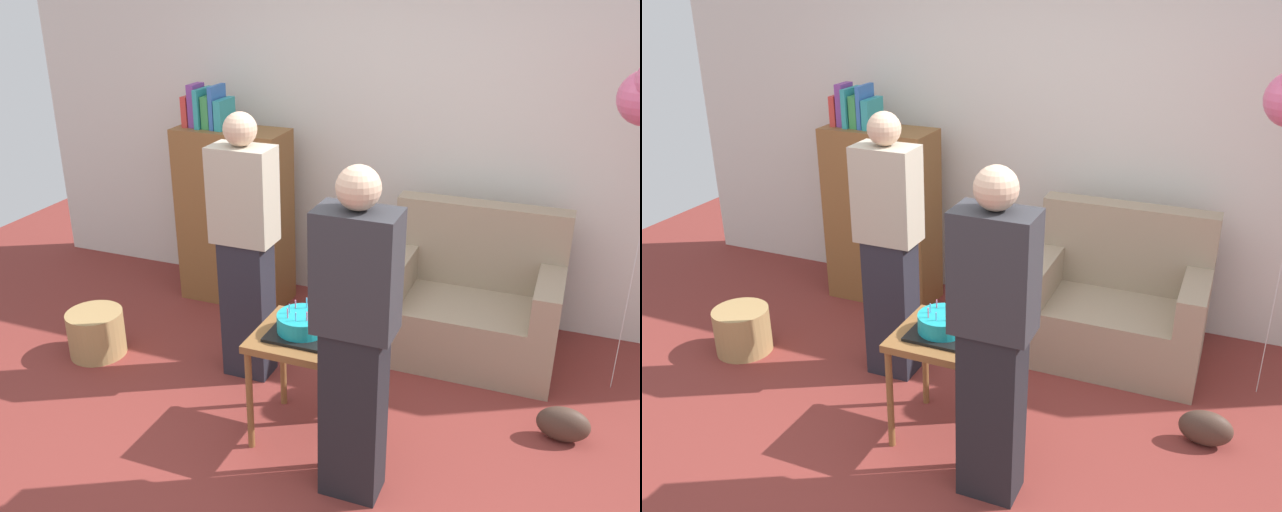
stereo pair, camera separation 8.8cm
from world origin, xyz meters
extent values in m
plane|color=maroon|center=(0.00, 0.00, 0.00)|extent=(8.00, 8.00, 0.00)
cube|color=silver|center=(0.00, 2.05, 1.35)|extent=(6.00, 0.10, 2.70)
cube|color=gray|center=(0.63, 1.42, 0.20)|extent=(1.10, 0.70, 0.40)
cube|color=gray|center=(0.63, 1.69, 0.68)|extent=(1.10, 0.16, 0.56)
cube|color=gray|center=(0.16, 1.42, 0.52)|extent=(0.16, 0.70, 0.24)
cube|color=gray|center=(1.10, 1.42, 0.52)|extent=(0.16, 0.70, 0.24)
cube|color=brown|center=(-1.15, 1.65, 0.65)|extent=(0.80, 0.36, 1.30)
cube|color=red|center=(-1.47, 1.65, 1.41)|extent=(0.04, 0.18, 0.21)
cube|color=#7F3D93|center=(-1.41, 1.65, 1.45)|extent=(0.05, 0.16, 0.29)
cube|color=teal|center=(-1.35, 1.65, 1.43)|extent=(0.04, 0.23, 0.27)
cube|color=#38934C|center=(-1.30, 1.65, 1.41)|extent=(0.06, 0.19, 0.22)
cube|color=#3366B7|center=(-1.24, 1.65, 1.45)|extent=(0.03, 0.21, 0.29)
cube|color=teal|center=(-1.19, 1.65, 1.40)|extent=(0.05, 0.22, 0.21)
cube|color=brown|center=(-0.05, 0.29, 0.60)|extent=(0.48, 0.48, 0.04)
cylinder|color=brown|center=(-0.26, 0.08, 0.29)|extent=(0.04, 0.04, 0.58)
cylinder|color=brown|center=(0.16, 0.08, 0.29)|extent=(0.04, 0.04, 0.58)
cylinder|color=brown|center=(-0.26, 0.50, 0.29)|extent=(0.04, 0.04, 0.58)
cylinder|color=brown|center=(0.16, 0.50, 0.29)|extent=(0.04, 0.04, 0.58)
cube|color=black|center=(-0.05, 0.29, 0.63)|extent=(0.32, 0.32, 0.02)
cylinder|color=teal|center=(-0.05, 0.29, 0.68)|extent=(0.26, 0.26, 0.09)
cylinder|color=#EA668C|center=(0.04, 0.29, 0.75)|extent=(0.01, 0.01, 0.05)
cylinder|color=#66B2E5|center=(0.02, 0.36, 0.76)|extent=(0.01, 0.01, 0.06)
cylinder|color=#66B2E5|center=(-0.05, 0.37, 0.76)|extent=(0.01, 0.01, 0.06)
cylinder|color=#EA668C|center=(-0.11, 0.35, 0.75)|extent=(0.01, 0.01, 0.05)
cylinder|color=#66B2E5|center=(-0.11, 0.29, 0.75)|extent=(0.01, 0.01, 0.05)
cylinder|color=#EA668C|center=(-0.10, 0.24, 0.75)|extent=(0.01, 0.01, 0.05)
cylinder|color=#66B2E5|center=(-0.05, 0.22, 0.75)|extent=(0.01, 0.01, 0.05)
cylinder|color=#EA668C|center=(0.00, 0.24, 0.75)|extent=(0.01, 0.01, 0.05)
cube|color=#23232D|center=(-0.59, 0.75, 0.44)|extent=(0.28, 0.20, 0.88)
cube|color=#B2A893|center=(-0.59, 0.75, 1.16)|extent=(0.36, 0.22, 0.56)
sphere|color=#D1A889|center=(-0.59, 0.75, 1.53)|extent=(0.19, 0.19, 0.19)
cube|color=black|center=(0.34, -0.02, 0.44)|extent=(0.28, 0.20, 0.88)
cube|color=#2D2D33|center=(0.34, -0.02, 1.16)|extent=(0.36, 0.22, 0.56)
sphere|color=#D1A889|center=(0.34, -0.02, 1.53)|extent=(0.19, 0.19, 0.19)
cylinder|color=#A88451|center=(-1.62, 0.57, 0.15)|extent=(0.36, 0.36, 0.30)
ellipsoid|color=#473328|center=(1.27, 0.74, 0.10)|extent=(0.28, 0.14, 0.20)
cylinder|color=silver|center=(1.52, 1.37, 0.85)|extent=(0.00, 0.00, 1.69)
camera|label=1|loc=(1.16, -2.55, 2.37)|focal=38.68mm
camera|label=2|loc=(1.24, -2.52, 2.37)|focal=38.68mm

